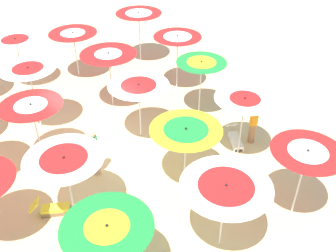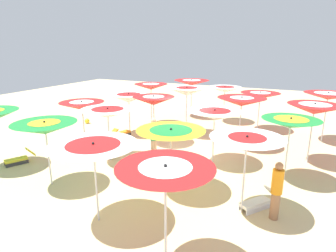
% 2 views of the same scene
% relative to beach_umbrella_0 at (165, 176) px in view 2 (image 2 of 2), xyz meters
% --- Properties ---
extents(ground, '(43.47, 43.47, 0.04)m').
position_rel_beach_umbrella_0_xyz_m(ground, '(6.43, 2.31, -2.16)').
color(ground, beige).
extents(beach_umbrella_0, '(1.96, 1.96, 2.39)m').
position_rel_beach_umbrella_0_xyz_m(beach_umbrella_0, '(0.00, 0.00, 0.00)').
color(beach_umbrella_0, silver).
rests_on(beach_umbrella_0, ground).
extents(beach_umbrella_1, '(1.99, 1.99, 2.31)m').
position_rel_beach_umbrella_0_xyz_m(beach_umbrella_1, '(2.79, -1.05, -0.05)').
color(beach_umbrella_1, silver).
rests_on(beach_umbrella_1, ground).
extents(beach_umbrella_2, '(1.92, 1.92, 2.28)m').
position_rel_beach_umbrella_0_xyz_m(beach_umbrella_2, '(5.52, -2.02, -0.08)').
color(beach_umbrella_2, silver).
rests_on(beach_umbrella_2, ground).
extents(beach_umbrella_3, '(2.01, 2.01, 2.47)m').
position_rel_beach_umbrella_0_xyz_m(beach_umbrella_3, '(7.53, -2.76, 0.08)').
color(beach_umbrella_3, silver).
rests_on(beach_umbrella_3, ground).
extents(beach_umbrella_4, '(2.18, 2.18, 2.47)m').
position_rel_beach_umbrella_0_xyz_m(beach_umbrella_4, '(10.77, -3.42, 0.12)').
color(beach_umbrella_4, silver).
rests_on(beach_umbrella_4, ground).
extents(beach_umbrella_5, '(2.26, 2.26, 2.24)m').
position_rel_beach_umbrella_0_xyz_m(beach_umbrella_5, '(0.77, 2.39, -0.12)').
color(beach_umbrella_5, silver).
rests_on(beach_umbrella_5, ground).
extents(beach_umbrella_6, '(2.17, 2.17, 2.12)m').
position_rel_beach_umbrella_0_xyz_m(beach_umbrella_6, '(3.12, 1.31, -0.23)').
color(beach_umbrella_6, silver).
rests_on(beach_umbrella_6, ground).
extents(beach_umbrella_7, '(2.13, 2.13, 2.22)m').
position_rel_beach_umbrella_0_xyz_m(beach_umbrella_7, '(5.94, 0.73, -0.15)').
color(beach_umbrella_7, silver).
rests_on(beach_umbrella_7, ground).
extents(beach_umbrella_8, '(2.20, 2.20, 2.37)m').
position_rel_beach_umbrella_0_xyz_m(beach_umbrella_8, '(8.37, 0.17, -0.02)').
color(beach_umbrella_8, silver).
rests_on(beach_umbrella_8, ground).
extents(beach_umbrella_9, '(2.13, 2.13, 2.17)m').
position_rel_beach_umbrella_0_xyz_m(beach_umbrella_9, '(11.52, -0.23, -0.20)').
color(beach_umbrella_9, silver).
rests_on(beach_umbrella_9, ground).
extents(beach_umbrella_10, '(2.05, 2.05, 2.25)m').
position_rel_beach_umbrella_0_xyz_m(beach_umbrella_10, '(1.76, 5.17, -0.15)').
color(beach_umbrella_10, silver).
rests_on(beach_umbrella_10, ground).
extents(beach_umbrella_11, '(2.15, 2.15, 2.23)m').
position_rel_beach_umbrella_0_xyz_m(beach_umbrella_11, '(4.36, 4.63, -0.14)').
color(beach_umbrella_11, silver).
rests_on(beach_umbrella_11, ground).
extents(beach_umbrella_12, '(1.99, 1.99, 2.32)m').
position_rel_beach_umbrella_0_xyz_m(beach_umbrella_12, '(7.17, 4.06, -0.08)').
color(beach_umbrella_12, silver).
rests_on(beach_umbrella_12, ground).
extents(beach_umbrella_13, '(1.99, 1.99, 2.56)m').
position_rel_beach_umbrella_0_xyz_m(beach_umbrella_13, '(9.05, 3.12, 0.16)').
color(beach_umbrella_13, silver).
rests_on(beach_umbrella_13, ground).
extents(beach_umbrella_14, '(2.02, 2.02, 2.24)m').
position_rel_beach_umbrella_0_xyz_m(beach_umbrella_14, '(12.49, 1.98, -0.13)').
color(beach_umbrella_14, silver).
rests_on(beach_umbrella_14, ground).
extents(beach_umbrella_16, '(2.00, 2.00, 2.20)m').
position_rel_beach_umbrella_0_xyz_m(beach_umbrella_16, '(5.17, 6.65, -0.18)').
color(beach_umbrella_16, silver).
rests_on(beach_umbrella_16, ground).
extents(beach_umbrella_17, '(2.05, 2.05, 2.20)m').
position_rel_beach_umbrella_0_xyz_m(beach_umbrella_17, '(7.88, 5.92, -0.21)').
color(beach_umbrella_17, silver).
rests_on(beach_umbrella_17, ground).
extents(beach_umbrella_18, '(1.97, 1.97, 2.48)m').
position_rel_beach_umbrella_0_xyz_m(beach_umbrella_18, '(10.11, 5.79, 0.11)').
color(beach_umbrella_18, silver).
rests_on(beach_umbrella_18, ground).
extents(beach_umbrella_19, '(2.28, 2.28, 2.47)m').
position_rel_beach_umbrella_0_xyz_m(beach_umbrella_19, '(12.99, 4.32, 0.10)').
color(beach_umbrella_19, silver).
rests_on(beach_umbrella_19, ground).
extents(lounger_0, '(1.17, 0.80, 0.58)m').
position_rel_beach_umbrella_0_xyz_m(lounger_0, '(2.49, 7.74, -1.94)').
color(lounger_0, '#333338').
rests_on(lounger_0, ground).
extents(lounger_1, '(1.22, 0.65, 0.50)m').
position_rel_beach_umbrella_0_xyz_m(lounger_1, '(7.21, 6.00, -1.95)').
color(lounger_1, '#333338').
rests_on(lounger_1, ground).
extents(lounger_2, '(0.92, 1.11, 0.60)m').
position_rel_beach_umbrella_0_xyz_m(lounger_2, '(4.87, 5.07, -1.94)').
color(lounger_2, olive).
rests_on(lounger_2, ground).
extents(lounger_3, '(1.22, 1.05, 0.57)m').
position_rel_beach_umbrella_0_xyz_m(lounger_3, '(3.22, -1.43, -1.95)').
color(lounger_3, silver).
rests_on(lounger_3, ground).
extents(beachgoer_0, '(0.30, 0.30, 1.71)m').
position_rel_beach_umbrella_0_xyz_m(beachgoer_0, '(5.37, 3.12, -1.25)').
color(beachgoer_0, '#D8A87F').
rests_on(beachgoer_0, ground).
extents(beachgoer_1, '(0.30, 0.30, 1.66)m').
position_rel_beach_umbrella_0_xyz_m(beachgoer_1, '(2.87, -1.91, -1.28)').
color(beachgoer_1, '#A3704C').
rests_on(beachgoer_1, ground).
extents(beach_ball, '(0.30, 0.30, 0.30)m').
position_rel_beach_umbrella_0_xyz_m(beach_ball, '(8.50, 9.39, -1.99)').
color(beach_ball, yellow).
rests_on(beach_ball, ground).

